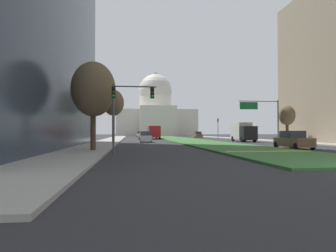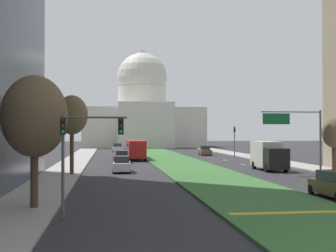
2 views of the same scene
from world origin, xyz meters
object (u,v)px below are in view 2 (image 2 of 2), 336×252
at_px(capitol_building, 142,114).
at_px(sedan_distant, 121,157).
at_px(sedan_lead_stopped, 336,185).
at_px(sedan_midblock, 122,165).
at_px(traffic_light_far_right, 235,137).
at_px(sedan_far_horizon, 205,151).
at_px(street_tree_left_mid, 72,116).
at_px(sedan_very_far, 117,148).
at_px(traffic_light_near_left, 80,142).
at_px(street_tree_left_near, 34,117).
at_px(city_bus, 136,148).
at_px(overhead_guide_sign, 298,128).
at_px(box_truck_delivery, 269,155).
at_px(street_tree_right_mid, 334,134).

height_order(capitol_building, sedan_distant, capitol_building).
distance_m(sedan_lead_stopped, sedan_midblock, 24.52).
relative_size(capitol_building, traffic_light_far_right, 6.30).
distance_m(sedan_distant, sedan_far_horizon, 23.76).
relative_size(traffic_light_far_right, street_tree_left_mid, 0.66).
distance_m(sedan_midblock, sedan_very_far, 48.54).
height_order(traffic_light_near_left, sedan_distant, traffic_light_near_left).
height_order(street_tree_left_near, city_bus, street_tree_left_near).
xyz_separation_m(overhead_guide_sign, box_truck_delivery, (-1.28, 4.98, -3.00)).
height_order(overhead_guide_sign, street_tree_right_mid, overhead_guide_sign).
relative_size(box_truck_delivery, city_bus, 0.58).
bearing_deg(sedan_far_horizon, street_tree_left_near, -111.06).
bearing_deg(street_tree_left_mid, sedan_lead_stopped, -43.60).
bearing_deg(city_bus, box_truck_delivery, -57.85).
height_order(street_tree_left_near, sedan_distant, street_tree_left_near).
relative_size(street_tree_left_near, sedan_very_far, 1.59).
xyz_separation_m(street_tree_left_mid, street_tree_right_mid, (26.43, -1.55, -1.78)).
height_order(street_tree_right_mid, sedan_midblock, street_tree_right_mid).
xyz_separation_m(traffic_light_near_left, sedan_distant, (3.10, 40.62, -3.00)).
xyz_separation_m(traffic_light_far_right, sedan_distant, (-19.44, -11.50, -2.52)).
relative_size(street_tree_right_mid, sedan_far_horizon, 1.26).
bearing_deg(street_tree_right_mid, traffic_light_far_right, 93.15).
bearing_deg(traffic_light_far_right, sedan_lead_stopped, -97.71).
relative_size(overhead_guide_sign, sedan_distant, 1.36).
xyz_separation_m(capitol_building, overhead_guide_sign, (9.49, -85.77, -4.71)).
relative_size(sedan_far_horizon, box_truck_delivery, 0.71).
distance_m(traffic_light_far_right, street_tree_right_mid, 31.27).
relative_size(sedan_lead_stopped, box_truck_delivery, 0.72).
bearing_deg(overhead_guide_sign, traffic_light_far_right, 85.98).
relative_size(street_tree_left_mid, city_bus, 0.72).
bearing_deg(box_truck_delivery, sedan_midblock, -179.31).
bearing_deg(street_tree_left_mid, box_truck_delivery, 8.82).
distance_m(street_tree_left_near, box_truck_delivery, 31.83).
xyz_separation_m(traffic_light_near_left, sedan_far_horizon, (18.80, 58.45, -2.98)).
bearing_deg(capitol_building, sedan_distant, -96.70).
distance_m(street_tree_right_mid, sedan_midblock, 22.21).
bearing_deg(street_tree_left_mid, capitol_building, 81.20).
distance_m(street_tree_right_mid, sedan_very_far, 57.30).
xyz_separation_m(sedan_very_far, city_bus, (2.32, -26.83, 0.92)).
bearing_deg(traffic_light_far_right, sedan_midblock, -126.63).
bearing_deg(overhead_guide_sign, street_tree_left_mid, 175.71).
relative_size(capitol_building, city_bus, 2.98).
xyz_separation_m(traffic_light_far_right, street_tree_left_near, (-25.20, -49.38, 1.83)).
bearing_deg(sedan_midblock, city_bus, 82.80).
height_order(overhead_guide_sign, street_tree_left_mid, street_tree_left_mid).
height_order(sedan_far_horizon, box_truck_delivery, box_truck_delivery).
bearing_deg(sedan_very_far, capitol_building, 76.76).
bearing_deg(overhead_guide_sign, street_tree_right_mid, 1.95).
distance_m(overhead_guide_sign, sedan_lead_stopped, 16.77).
distance_m(street_tree_right_mid, sedan_far_horizon, 38.09).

